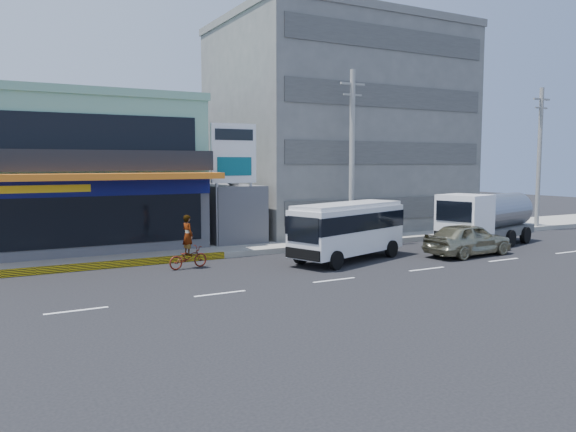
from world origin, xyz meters
The scene contains 13 objects.
ground centered at (0.00, 0.00, 0.00)m, with size 120.00×120.00×0.00m, color black.
sidewalk centered at (5.00, 9.50, 0.15)m, with size 70.00×5.00×0.30m, color gray.
shop_building centered at (-8.00, 13.95, 4.00)m, with size 12.40×11.70×8.00m.
concrete_building centered at (10.00, 15.00, 7.00)m, with size 16.00×12.00×14.00m, color gray.
gap_structure centered at (0.00, 12.00, 1.75)m, with size 3.00×6.00×3.50m, color #4E4E53.
satellite_dish centered at (0.00, 11.00, 3.58)m, with size 1.50×1.50×0.15m, color slate.
billboard centered at (-0.50, 9.20, 4.93)m, with size 2.60×0.18×6.90m.
utility_pole_near centered at (6.00, 7.40, 5.15)m, with size 1.60×0.30×10.00m.
utility_pole_far centered at (22.00, 7.40, 5.15)m, with size 1.60×0.30×10.00m.
minibus centered at (3.14, 3.60, 1.69)m, with size 7.09×4.22×2.83m.
sedan centered at (9.45, 1.83, 0.86)m, with size 2.03×5.05×1.72m, color tan.
tanker_truck centered at (12.72, 3.68, 1.65)m, with size 8.13×4.28×3.07m.
motorcycle_rider centered at (-4.43, 5.34, 0.81)m, with size 2.01×1.04×2.45m.
Camera 1 is at (-12.48, -18.98, 4.81)m, focal length 35.00 mm.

